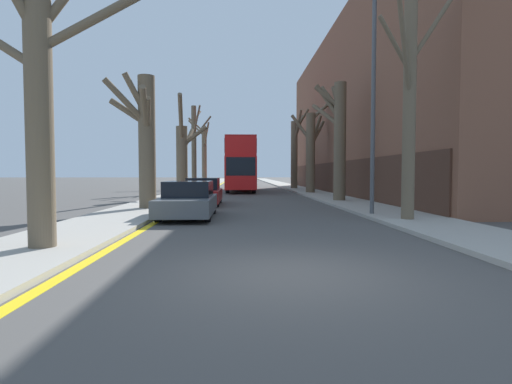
{
  "coord_description": "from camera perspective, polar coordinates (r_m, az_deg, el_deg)",
  "views": [
    {
      "loc": [
        -0.79,
        -6.45,
        1.65
      ],
      "look_at": [
        0.44,
        24.17,
        0.2
      ],
      "focal_mm": 28.0,
      "sensor_mm": 36.0,
      "label": 1
    }
  ],
  "objects": [
    {
      "name": "kerb_line_stripe",
      "position": [
        56.54,
        -5.18,
        1.03
      ],
      "size": [
        0.24,
        120.0,
        0.01
      ],
      "primitive_type": "cube",
      "color": "yellow",
      "rests_on": "ground"
    },
    {
      "name": "street_tree_left_3",
      "position": [
        35.22,
        -8.78,
        6.5
      ],
      "size": [
        1.74,
        3.83,
        7.46
      ],
      "color": "brown",
      "rests_on": "ground"
    },
    {
      "name": "sidewalk_left",
      "position": [
        56.64,
        -6.73,
        1.08
      ],
      "size": [
        2.7,
        120.0,
        0.12
      ],
      "primitive_type": "cube",
      "color": "#A39E93",
      "rests_on": "ground"
    },
    {
      "name": "street_tree_right_3",
      "position": [
        41.03,
        5.57,
        5.84
      ],
      "size": [
        1.81,
        3.4,
        8.1
      ],
      "color": "brown",
      "rests_on": "ground"
    },
    {
      "name": "street_tree_left_2",
      "position": [
        27.14,
        -10.42,
        5.15
      ],
      "size": [
        2.07,
        5.33,
        6.47
      ],
      "color": "brown",
      "rests_on": "ground"
    },
    {
      "name": "street_tree_left_0",
      "position": [
        9.57,
        -28.2,
        12.44
      ],
      "size": [
        5.16,
        3.26,
        7.39
      ],
      "color": "brown",
      "rests_on": "ground"
    },
    {
      "name": "ground_plane",
      "position": [
        6.7,
        4.62,
        -11.56
      ],
      "size": [
        300.0,
        300.0,
        0.0
      ],
      "primitive_type": "plane",
      "color": "#4C4947"
    },
    {
      "name": "parked_car_0",
      "position": [
        15.11,
        -9.62,
        -1.16
      ],
      "size": [
        1.88,
        4.57,
        1.35
      ],
      "color": "#4C5156",
      "rests_on": "ground"
    },
    {
      "name": "lamp_post",
      "position": [
        16.07,
        16.15,
        15.33
      ],
      "size": [
        1.4,
        0.2,
        9.44
      ],
      "color": "#4C4F54",
      "rests_on": "ground"
    },
    {
      "name": "street_tree_right_0",
      "position": [
        14.39,
        21.19,
        12.16
      ],
      "size": [
        3.28,
        1.81,
        8.49
      ],
      "color": "brown",
      "rests_on": "ground"
    },
    {
      "name": "building_facade_right",
      "position": [
        34.92,
        18.66,
        10.75
      ],
      "size": [
        10.08,
        38.49,
        13.26
      ],
      "color": "brown",
      "rests_on": "ground"
    },
    {
      "name": "double_decker_bus",
      "position": [
        36.1,
        -2.21,
        4.23
      ],
      "size": [
        2.54,
        10.95,
        4.62
      ],
      "color": "red",
      "rests_on": "ground"
    },
    {
      "name": "sidewalk_right",
      "position": [
        56.78,
        3.71,
        1.1
      ],
      "size": [
        2.7,
        120.0,
        0.12
      ],
      "primitive_type": "cube",
      "color": "#A39E93",
      "rests_on": "ground"
    },
    {
      "name": "parked_car_1",
      "position": [
        21.08,
        -7.54,
        -0.0
      ],
      "size": [
        1.8,
        4.56,
        1.4
      ],
      "color": "maroon",
      "rests_on": "ground"
    },
    {
      "name": "street_tree_right_1",
      "position": [
        23.35,
        11.64,
        7.84
      ],
      "size": [
        1.8,
        2.72,
        6.79
      ],
      "color": "brown",
      "rests_on": "ground"
    },
    {
      "name": "street_tree_right_2",
      "position": [
        32.48,
        7.96,
        6.4
      ],
      "size": [
        3.83,
        2.22,
        7.84
      ],
      "color": "brown",
      "rests_on": "ground"
    },
    {
      "name": "street_tree_left_4",
      "position": [
        44.23,
        -7.47,
        5.41
      ],
      "size": [
        2.67,
        3.5,
        7.75
      ],
      "color": "brown",
      "rests_on": "ground"
    },
    {
      "name": "street_tree_left_1",
      "position": [
        18.2,
        -15.55,
        7.56
      ],
      "size": [
        2.1,
        2.4,
        5.93
      ],
      "color": "brown",
      "rests_on": "ground"
    }
  ]
}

